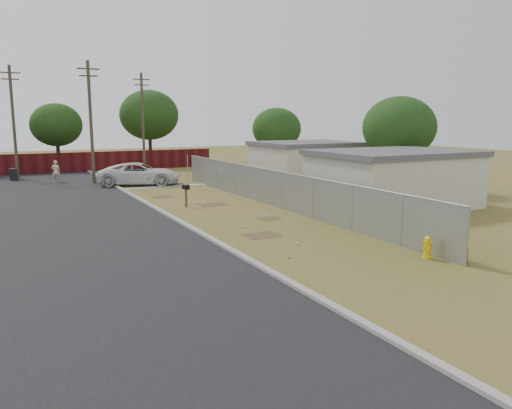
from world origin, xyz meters
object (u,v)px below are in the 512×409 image
pickup_truck (140,174)px  trash_bin (14,174)px  pedestrian (56,171)px  fire_hydrant (428,248)px  mailbox (186,189)px

pickup_truck → trash_bin: pickup_truck is taller
pickup_truck → trash_bin: size_ratio=6.23×
pedestrian → trash_bin: size_ratio=1.79×
fire_hydrant → pedestrian: size_ratio=0.49×
mailbox → trash_bin: bearing=114.3°
mailbox → pedestrian: size_ratio=0.76×
pedestrian → trash_bin: bearing=-33.5°
trash_bin → mailbox: bearing=-65.7°
pickup_truck → pedestrian: bearing=71.5°
mailbox → pedestrian: bearing=109.0°
fire_hydrant → mailbox: 14.21m
mailbox → trash_bin: mailbox is taller
mailbox → pedestrian: 15.88m
pickup_truck → pedestrian: pedestrian is taller
mailbox → pickup_truck: 10.54m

